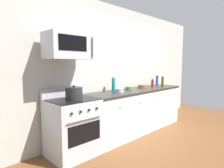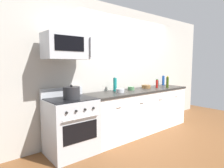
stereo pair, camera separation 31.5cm
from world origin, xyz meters
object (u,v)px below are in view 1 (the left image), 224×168
Objects in this scene: microwave at (69,46)px; bowl_green_glaze at (129,88)px; range_oven at (73,127)px; bowl_wooden_salad at (142,86)px; bottle_soda_blue at (157,80)px; bottle_sparkling_teal at (113,84)px; bottle_hot_sauce_red at (152,83)px; stockpot at (74,93)px; bowl_steel_prep at (119,90)px; bottle_olive_oil at (162,82)px.

bowl_green_glaze is (1.48, 0.05, -0.79)m from microwave.
range_oven is 2.02m from bowl_wooden_salad.
bottle_sparkling_teal is at bearing -177.93° from bottle_soda_blue.
bottle_hot_sauce_red is (2.21, -0.03, 0.55)m from range_oven.
range_oven is at bearing -176.44° from bowl_green_glaze.
stockpot is at bearing -174.39° from bowl_green_glaze.
range_oven is 5.31× the size of bottle_hot_sauce_red.
bowl_green_glaze is at bearing 3.56° from range_oven.
bottle_hot_sauce_red is at bearing 0.73° from stockpot.
bottle_soda_blue is at bearing 5.76° from stockpot.
stockpot reaches higher than bottle_hot_sauce_red.
bottle_hot_sauce_red is at bearing 0.26° from bowl_steel_prep.
bowl_green_glaze is at bearing 170.85° from bottle_hot_sauce_red.
bottle_sparkling_teal reaches higher than bottle_soda_blue.
microwave reaches higher than bottle_soda_blue.
bottle_hot_sauce_red is (-0.60, -0.26, -0.03)m from bottle_soda_blue.
bottle_sparkling_teal is (-1.72, -0.06, 0.02)m from bottle_soda_blue.
stockpot is (-2.82, -0.28, -0.03)m from bottle_soda_blue.
bottle_soda_blue is at bearing 8.44° from bowl_steel_prep.
microwave is 2.47× the size of bottle_sparkling_teal.
bottle_olive_oil reaches higher than bowl_steel_prep.
bowl_wooden_salad is 0.91m from bowl_steel_prep.
bottle_sparkling_teal is 0.41m from bowl_green_glaze.
stockpot reaches higher than bowl_green_glaze.
bottle_sparkling_teal is 0.23m from bowl_steel_prep.
bottle_hot_sauce_red is 0.74m from bowl_green_glaze.
bottle_olive_oil is 1.02× the size of stockpot.
bottle_sparkling_teal is at bearing 6.45° from microwave.
bottle_olive_oil reaches higher than stockpot.
bottle_olive_oil is at bearing -36.50° from bottle_hot_sauce_red.
bottle_soda_blue is 1.78m from bowl_steel_prep.
bottle_hot_sauce_red is 1.14m from bottle_sparkling_teal.
bowl_wooden_salad is at bearing 7.28° from bowl_steel_prep.
bottle_hot_sauce_red is 0.25m from bottle_olive_oil.
stockpot is at bearing -90.13° from microwave.
microwave is 1.32m from bowl_steel_prep.
microwave is 5.26× the size of bowl_green_glaze.
stockpot is at bearing -174.24° from bottle_soda_blue.
bottle_hot_sauce_red is 1.23× the size of bowl_steel_prep.
bottle_olive_oil is 0.53m from bowl_wooden_salad.
microwave is 2.79× the size of stockpot.
range_oven is 1.56m from bowl_green_glaze.
bottle_soda_blue reaches higher than range_oven.
bowl_steel_prep is (1.06, -0.03, 0.49)m from range_oven.
bottle_soda_blue is 0.87m from bowl_wooden_salad.
bowl_steel_prep is at bearing -1.66° from range_oven.
stockpot is at bearing 177.15° from bottle_olive_oil.
microwave is at bearing -178.82° from bowl_wooden_salad.
stockpot is at bearing -175.97° from bowl_wooden_salad.
stockpot is (-1.96, -0.14, 0.06)m from bowl_wooden_salad.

